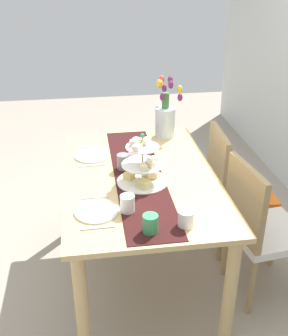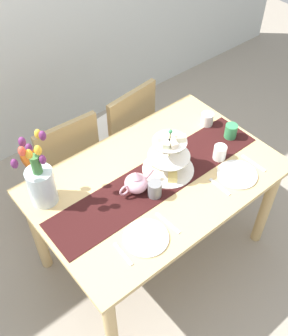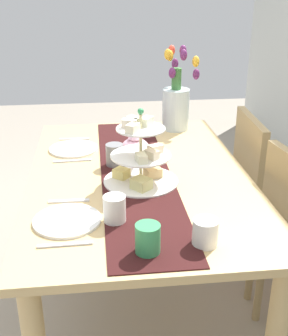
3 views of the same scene
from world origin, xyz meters
name	(u,v)px [view 1 (image 1 of 3)]	position (x,y,z in m)	size (l,w,h in m)	color
ground_plane	(141,272)	(0.00, 0.00, 0.00)	(8.00, 8.00, 0.00)	gray
dining_table	(140,192)	(0.00, 0.00, 0.64)	(1.41, 0.91, 0.76)	tan
chair_left	(232,185)	(-0.23, 0.68, 0.50)	(0.44, 0.44, 0.91)	#9C8254
chair_right	(259,225)	(0.26, 0.68, 0.50)	(0.47, 0.47, 0.91)	#9C8254
table_runner	(138,175)	(0.00, -0.01, 0.76)	(1.36, 0.29, 0.00)	black
tiered_cake_stand	(142,167)	(0.09, 0.00, 0.86)	(0.30, 0.30, 0.30)	beige
teapot	(137,156)	(-0.15, 0.00, 0.82)	(0.24, 0.13, 0.14)	#E5A8BC
tulip_vase	(165,117)	(-0.57, 0.26, 0.91)	(0.21, 0.19, 0.44)	silver
cream_jug	(186,219)	(0.55, 0.15, 0.80)	(0.08, 0.08, 0.09)	white
dinner_plate_left	(92,155)	(-0.31, -0.28, 0.76)	(0.23, 0.23, 0.01)	white
fork_left	(91,147)	(-0.46, -0.28, 0.76)	(0.02, 0.15, 0.01)	silver
knife_left	(93,166)	(-0.17, -0.28, 0.76)	(0.01, 0.17, 0.01)	silver
dinner_plate_right	(96,211)	(0.37, -0.28, 0.76)	(0.23, 0.23, 0.01)	white
fork_right	(95,197)	(0.22, -0.28, 0.76)	(0.02, 0.15, 0.01)	silver
knife_right	(98,228)	(0.51, -0.28, 0.76)	(0.01, 0.17, 0.01)	silver
mug_grey	(123,162)	(-0.10, -0.09, 0.81)	(0.08, 0.08, 0.10)	slate
mug_white_text	(127,204)	(0.39, -0.12, 0.81)	(0.08, 0.08, 0.10)	white
mug_orange	(150,224)	(0.58, -0.03, 0.81)	(0.08, 0.08, 0.10)	#389356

